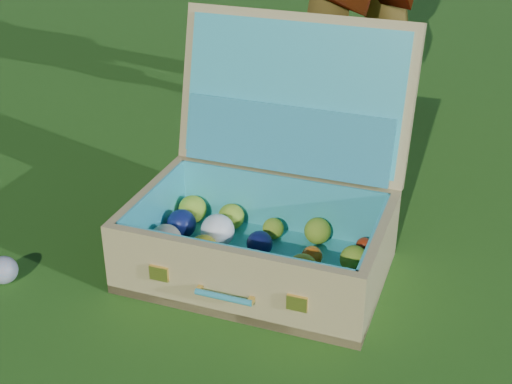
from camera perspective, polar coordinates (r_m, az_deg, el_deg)
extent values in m
plane|color=#215114|center=(1.74, 4.24, -6.01)|extent=(60.00, 60.00, 0.00)
sphere|color=teal|center=(1.77, -19.54, -5.90)|extent=(0.07, 0.07, 0.07)
cube|color=tan|center=(1.71, 0.16, -6.14)|extent=(0.69, 0.59, 0.02)
cube|color=tan|center=(1.52, -2.23, -7.37)|extent=(0.55, 0.25, 0.18)
cube|color=tan|center=(1.82, 2.14, -1.05)|extent=(0.55, 0.25, 0.18)
cube|color=tan|center=(1.77, -8.49, -2.24)|extent=(0.16, 0.33, 0.18)
cube|color=tan|center=(1.61, 9.73, -5.69)|extent=(0.16, 0.33, 0.18)
cube|color=teal|center=(1.70, 0.16, -5.76)|extent=(0.64, 0.54, 0.01)
cube|color=teal|center=(1.53, -2.04, -6.77)|extent=(0.50, 0.22, 0.15)
cube|color=teal|center=(1.80, 2.01, -0.95)|extent=(0.50, 0.22, 0.15)
cube|color=teal|center=(1.76, -8.12, -2.02)|extent=(0.14, 0.32, 0.15)
cube|color=teal|center=(1.61, 9.28, -5.29)|extent=(0.14, 0.32, 0.15)
cube|color=tan|center=(1.78, 3.09, 7.85)|extent=(0.59, 0.36, 0.39)
cube|color=teal|center=(1.76, 2.91, 7.81)|extent=(0.54, 0.31, 0.34)
cube|color=teal|center=(1.76, 2.46, 4.25)|extent=(0.51, 0.26, 0.16)
cube|color=#F2C659|center=(1.57, -7.77, -6.47)|extent=(0.04, 0.02, 0.03)
cube|color=#F2C659|center=(1.47, 3.29, -8.88)|extent=(0.04, 0.02, 0.03)
cylinder|color=teal|center=(1.51, -2.62, -8.41)|extent=(0.12, 0.06, 0.01)
cube|color=#F2C659|center=(1.54, -4.56, -7.79)|extent=(0.02, 0.02, 0.01)
cube|color=#F2C659|center=(1.50, -0.41, -8.71)|extent=(0.02, 0.02, 0.01)
sphere|color=silver|center=(1.66, -8.68, -5.37)|extent=(0.08, 0.08, 0.08)
sphere|color=orange|center=(1.63, -5.12, -6.24)|extent=(0.06, 0.06, 0.06)
sphere|color=orange|center=(1.58, -1.33, -7.20)|extent=(0.06, 0.06, 0.06)
sphere|color=#A9280D|center=(1.56, 2.86, -8.23)|extent=(0.04, 0.04, 0.04)
sphere|color=#9BBB2D|center=(1.54, 6.56, -8.27)|extent=(0.07, 0.07, 0.07)
sphere|color=tan|center=(1.73, -7.23, -3.82)|extent=(0.08, 0.08, 0.08)
sphere|color=gold|center=(1.69, -4.22, -4.56)|extent=(0.07, 0.07, 0.07)
sphere|color=tan|center=(1.65, -0.10, -5.64)|extent=(0.06, 0.06, 0.06)
sphere|color=gold|center=(1.62, 3.75, -6.13)|extent=(0.07, 0.07, 0.07)
sphere|color=silver|center=(1.61, 7.19, -6.92)|extent=(0.05, 0.05, 0.05)
sphere|color=#0E1546|center=(1.79, -5.98, -2.56)|extent=(0.07, 0.07, 0.07)
sphere|color=silver|center=(1.75, -3.10, -3.12)|extent=(0.08, 0.08, 0.08)
sphere|color=#0E1546|center=(1.71, 0.29, -4.16)|extent=(0.06, 0.06, 0.06)
sphere|color=orange|center=(1.68, 4.50, -5.15)|extent=(0.05, 0.05, 0.05)
sphere|color=#9BBB2D|center=(1.67, 7.84, -5.36)|extent=(0.07, 0.07, 0.07)
sphere|color=#9BBB2D|center=(1.86, -5.10, -1.38)|extent=(0.07, 0.07, 0.07)
sphere|color=#9BBB2D|center=(1.82, -1.99, -1.98)|extent=(0.07, 0.07, 0.07)
sphere|color=#9BBB2D|center=(1.78, 1.39, -2.93)|extent=(0.05, 0.05, 0.05)
sphere|color=#9BBB2D|center=(1.77, 4.95, -3.11)|extent=(0.07, 0.07, 0.07)
sphere|color=#A9280D|center=(1.75, 8.65, -4.26)|extent=(0.04, 0.04, 0.04)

